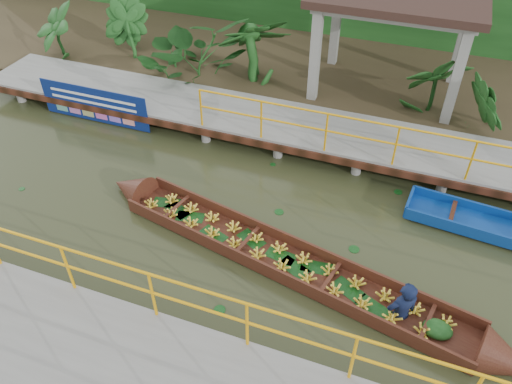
% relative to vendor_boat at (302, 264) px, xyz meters
% --- Properties ---
extents(ground, '(80.00, 80.00, 0.00)m').
position_rel_vendor_boat_xyz_m(ground, '(-2.65, 0.80, -0.22)').
color(ground, '#292F17').
rests_on(ground, ground).
extents(land_strip, '(30.00, 8.00, 0.45)m').
position_rel_vendor_boat_xyz_m(land_strip, '(-2.65, 8.30, 0.00)').
color(land_strip, '#352A1A').
rests_on(land_strip, ground).
extents(far_dock, '(16.00, 2.06, 1.66)m').
position_rel_vendor_boat_xyz_m(far_dock, '(-2.63, 4.23, 0.25)').
color(far_dock, slate).
rests_on(far_dock, ground).
extents(pavilion, '(4.40, 3.00, 3.00)m').
position_rel_vendor_boat_xyz_m(pavilion, '(0.35, 7.10, 2.59)').
color(pavilion, slate).
rests_on(pavilion, ground).
extents(vendor_boat, '(9.18, 2.78, 2.02)m').
position_rel_vendor_boat_xyz_m(vendor_boat, '(0.00, 0.00, 0.00)').
color(vendor_boat, '#3C1610').
rests_on(vendor_boat, ground).
extents(blue_banner, '(3.29, 0.04, 1.03)m').
position_rel_vendor_boat_xyz_m(blue_banner, '(-6.86, 3.28, 0.33)').
color(blue_banner, navy).
rests_on(blue_banner, ground).
extents(tropical_plants, '(14.33, 1.33, 1.67)m').
position_rel_vendor_boat_xyz_m(tropical_plants, '(-3.57, 6.10, 1.06)').
color(tropical_plants, '#154014').
rests_on(tropical_plants, ground).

